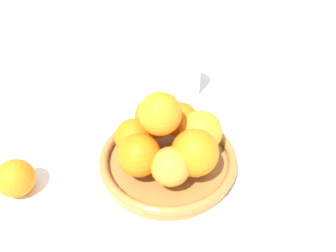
% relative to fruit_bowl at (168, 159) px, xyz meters
% --- Properties ---
extents(ground_plane, '(4.00, 4.00, 0.00)m').
position_rel_fruit_bowl_xyz_m(ground_plane, '(0.00, 0.00, -0.02)').
color(ground_plane, white).
extents(fruit_bowl, '(0.26, 0.26, 0.03)m').
position_rel_fruit_bowl_xyz_m(fruit_bowl, '(0.00, 0.00, 0.00)').
color(fruit_bowl, '#A57238').
rests_on(fruit_bowl, ground_plane).
extents(orange_pile, '(0.19, 0.19, 0.14)m').
position_rel_fruit_bowl_xyz_m(orange_pile, '(-0.00, -0.00, 0.06)').
color(orange_pile, orange).
rests_on(orange_pile, fruit_bowl).
extents(stray_orange, '(0.07, 0.07, 0.07)m').
position_rel_fruit_bowl_xyz_m(stray_orange, '(0.25, 0.09, 0.02)').
color(stray_orange, orange).
rests_on(stray_orange, ground_plane).
extents(drinking_glass, '(0.08, 0.08, 0.12)m').
position_rel_fruit_bowl_xyz_m(drinking_glass, '(-0.01, -0.25, 0.04)').
color(drinking_glass, silver).
rests_on(drinking_glass, ground_plane).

